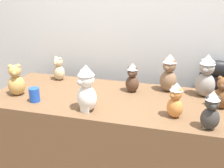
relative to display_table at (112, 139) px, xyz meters
The scene contains 15 objects.
wall_back 1.12m from the display_table, 90.00° to the left, with size 7.00×0.08×2.60m, color silver.
display_table is the anchor object (origin of this frame).
instrument_case 0.99m from the display_table, 32.58° to the left, with size 0.28×0.12×1.01m.
teddy_bear_cocoa 0.56m from the display_table, 52.87° to the left, with size 0.13×0.11×0.25m.
teddy_bear_honey 0.94m from the display_table, 169.45° to the right, with size 0.17×0.16×0.26m.
teddy_bear_sand 0.82m from the display_table, 154.80° to the left, with size 0.14×0.13×0.22m.
teddy_bear_ginger 0.75m from the display_table, 21.65° to the right, with size 0.15×0.15×0.26m.
teddy_bear_chestnut 0.97m from the display_table, ahead, with size 0.15×0.14×0.25m.
teddy_bear_charcoal 0.94m from the display_table, 22.87° to the right, with size 0.13×0.12×0.26m.
teddy_bear_ash 0.94m from the display_table, 18.30° to the left, with size 0.19×0.18×0.35m.
teddy_bear_mocha 0.74m from the display_table, 32.56° to the left, with size 0.18×0.17×0.32m.
teddy_bear_snow 0.63m from the display_table, 114.80° to the right, with size 0.20×0.20×0.35m.
party_cup_blue 0.75m from the display_table, 158.69° to the right, with size 0.08×0.08×0.11m, color blue.
name_card_front_left 0.53m from the display_table, 111.05° to the right, with size 0.07×0.01×0.05m, color white.
name_card_front_middle 0.89m from the display_table, 22.98° to the right, with size 0.07×0.01×0.05m, color white.
Camera 1 is at (0.53, -1.68, 1.67)m, focal length 43.60 mm.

